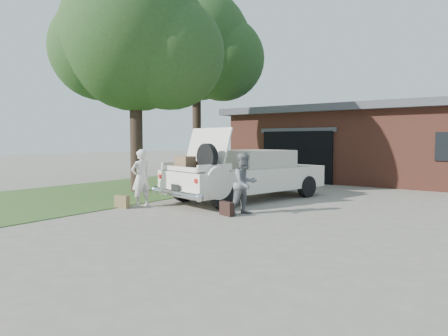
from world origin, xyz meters
The scene contains 10 objects.
ground centered at (0.00, 0.00, 0.00)m, with size 90.00×90.00×0.00m, color gray.
grass_strip centered at (-5.50, 3.00, 0.01)m, with size 6.00×16.00×0.02m, color #2D4C1E.
house centered at (0.98, 11.47, 1.67)m, with size 12.80×7.80×3.30m.
tree_left centered at (-4.66, 1.84, 5.13)m, with size 5.82×5.06×7.90m.
tree_back centered at (-7.13, 8.11, 6.34)m, with size 6.40×5.56×9.41m.
sedan centered at (-0.55, 2.52, 0.78)m, with size 3.21×5.63×2.16m.
woman_left centered at (-2.16, -0.30, 0.79)m, with size 0.57×0.38×1.57m, color silver.
woman_right centered at (0.77, 0.40, 0.76)m, with size 0.74×0.57×1.51m, color slate.
suitcase_left centered at (-2.39, -0.77, 0.17)m, with size 0.45×0.14×0.35m, color olive.
suitcase_right centered at (0.50, 0.02, 0.17)m, with size 0.43×0.14×0.34m, color black.
Camera 1 is at (6.06, -7.71, 1.82)m, focal length 32.00 mm.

